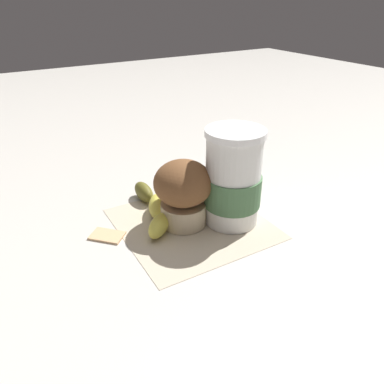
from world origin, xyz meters
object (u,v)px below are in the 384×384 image
Objects in this scene: coffee_cup at (233,180)px; muffin at (183,191)px; banana at (154,207)px; sugar_packet at (107,235)px.

coffee_cup reaches higher than muffin.
coffee_cup is 0.14m from banana.
banana is (0.10, -0.08, -0.06)m from coffee_cup.
sugar_packet is at bearing -18.24° from coffee_cup.
coffee_cup is 0.08m from muffin.
coffee_cup is at bearing 154.76° from muffin.
sugar_packet is (0.09, 0.02, -0.01)m from banana.
muffin is (0.07, -0.03, -0.01)m from coffee_cup.
coffee_cup is at bearing 141.85° from banana.
sugar_packet is at bearing -13.82° from muffin.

